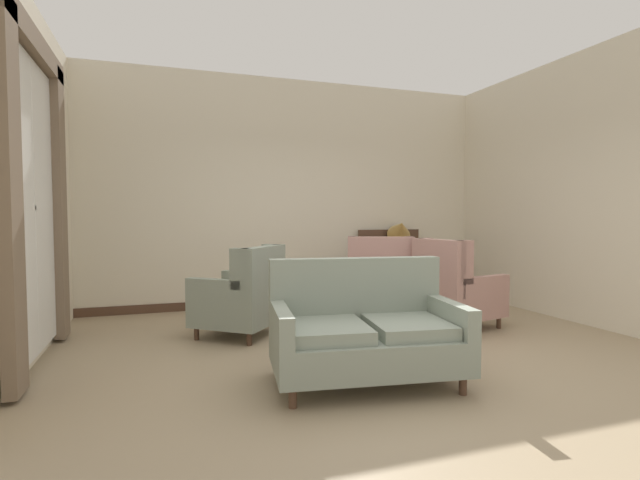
% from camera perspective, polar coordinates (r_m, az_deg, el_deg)
% --- Properties ---
extents(ground, '(8.54, 8.54, 0.00)m').
position_cam_1_polar(ground, '(4.67, 6.47, -13.73)').
color(ground, '#9E896B').
extents(wall_back, '(6.26, 0.08, 3.37)m').
position_cam_1_polar(wall_back, '(7.16, -3.25, 5.70)').
color(wall_back, beige).
rests_on(wall_back, ground).
extents(wall_left, '(0.08, 3.99, 3.37)m').
position_cam_1_polar(wall_left, '(5.04, -31.99, 6.42)').
color(wall_left, beige).
rests_on(wall_left, ground).
extents(wall_right, '(0.08, 3.99, 3.37)m').
position_cam_1_polar(wall_right, '(6.98, 26.73, 5.46)').
color(wall_right, beige).
rests_on(wall_right, ground).
extents(baseboard_back, '(6.10, 0.03, 0.12)m').
position_cam_1_polar(baseboard_back, '(7.21, -3.10, -7.27)').
color(baseboard_back, '#4C3323').
rests_on(baseboard_back, ground).
extents(window_with_curtains, '(0.12, 2.07, 2.91)m').
position_cam_1_polar(window_with_curtains, '(4.91, -31.15, 5.25)').
color(window_with_curtains, silver).
extents(coffee_table, '(0.84, 0.84, 0.51)m').
position_cam_1_polar(coffee_table, '(4.80, 4.90, -8.15)').
color(coffee_table, '#4C3323').
rests_on(coffee_table, ground).
extents(porcelain_vase, '(0.20, 0.20, 0.37)m').
position_cam_1_polar(porcelain_vase, '(4.75, 4.42, -5.12)').
color(porcelain_vase, '#4C7A66').
rests_on(porcelain_vase, coffee_table).
extents(settee, '(1.59, 1.05, 0.98)m').
position_cam_1_polar(settee, '(3.88, 5.45, -11.05)').
color(settee, gray).
rests_on(settee, ground).
extents(armchair_foreground_right, '(1.13, 1.14, 1.01)m').
position_cam_1_polar(armchair_foreground_right, '(5.34, -9.21, -6.85)').
color(armchair_foreground_right, gray).
rests_on(armchair_foreground_right, ground).
extents(armchair_beside_settee, '(1.08, 1.08, 1.08)m').
position_cam_1_polar(armchair_beside_settee, '(6.23, 7.19, -5.31)').
color(armchair_beside_settee, tan).
rests_on(armchair_beside_settee, ground).
extents(armchair_near_sideboard, '(1.01, 0.89, 1.07)m').
position_cam_1_polar(armchair_near_sideboard, '(5.86, 15.92, -5.94)').
color(armchair_near_sideboard, tan).
rests_on(armchair_near_sideboard, ground).
extents(side_table, '(0.59, 0.59, 0.72)m').
position_cam_1_polar(side_table, '(6.03, 11.19, -5.70)').
color(side_table, '#4C3323').
rests_on(side_table, ground).
extents(sideboard, '(1.06, 0.37, 1.12)m').
position_cam_1_polar(sideboard, '(7.50, 8.85, -3.64)').
color(sideboard, '#4C3323').
rests_on(sideboard, ground).
extents(gramophone, '(0.50, 0.57, 0.55)m').
position_cam_1_polar(gramophone, '(7.39, 9.58, 1.04)').
color(gramophone, '#4C3323').
rests_on(gramophone, sideboard).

